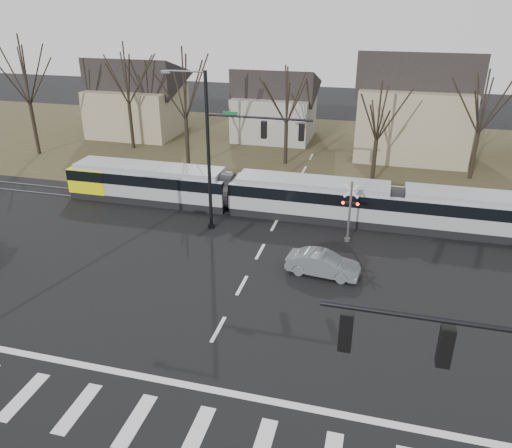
# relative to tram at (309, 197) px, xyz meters

# --- Properties ---
(ground) EXTENTS (140.00, 140.00, 0.00)m
(ground) POSITION_rel_tram_xyz_m (-2.00, -16.00, -1.50)
(ground) COLOR black
(grass_verge) EXTENTS (140.00, 28.00, 0.01)m
(grass_verge) POSITION_rel_tram_xyz_m (-2.00, 16.00, -1.49)
(grass_verge) COLOR #38331E
(grass_verge) RESTS_ON ground
(crosswalk) EXTENTS (27.00, 2.60, 0.01)m
(crosswalk) POSITION_rel_tram_xyz_m (-2.00, -20.00, -1.49)
(crosswalk) COLOR silver
(crosswalk) RESTS_ON ground
(stop_line) EXTENTS (28.00, 0.35, 0.01)m
(stop_line) POSITION_rel_tram_xyz_m (-2.00, -17.80, -1.49)
(stop_line) COLOR silver
(stop_line) RESTS_ON ground
(lane_dashes) EXTENTS (0.18, 30.00, 0.01)m
(lane_dashes) POSITION_rel_tram_xyz_m (-2.00, -0.00, -1.49)
(lane_dashes) COLOR silver
(lane_dashes) RESTS_ON ground
(rail_pair) EXTENTS (90.00, 1.52, 0.06)m
(rail_pair) POSITION_rel_tram_xyz_m (-2.00, -0.20, -1.47)
(rail_pair) COLOR #59595E
(rail_pair) RESTS_ON ground
(tram) EXTENTS (36.21, 2.69, 2.74)m
(tram) POSITION_rel_tram_xyz_m (0.00, 0.00, 0.00)
(tram) COLOR gray
(tram) RESTS_ON ground
(sedan) EXTENTS (2.27, 4.35, 1.33)m
(sedan) POSITION_rel_tram_xyz_m (2.04, -7.74, -0.83)
(sedan) COLOR slate
(sedan) RESTS_ON ground
(signal_pole_near_right) EXTENTS (6.72, 0.44, 8.00)m
(signal_pole_near_right) POSITION_rel_tram_xyz_m (8.12, -22.00, 3.67)
(signal_pole_near_right) COLOR black
(signal_pole_near_right) RESTS_ON ground
(signal_pole_far) EXTENTS (9.28, 0.44, 10.20)m
(signal_pole_far) POSITION_rel_tram_xyz_m (-4.40, -3.50, 4.20)
(signal_pole_far) COLOR black
(signal_pole_far) RESTS_ON ground
(rail_crossing_signal) EXTENTS (1.08, 0.36, 4.00)m
(rail_crossing_signal) POSITION_rel_tram_xyz_m (3.00, -3.21, 0.39)
(rail_crossing_signal) COLOR #59595B
(rail_crossing_signal) RESTS_ON ground
(tree_row) EXTENTS (59.20, 7.20, 10.00)m
(tree_row) POSITION_rel_tram_xyz_m (0.00, 10.00, 3.50)
(tree_row) COLOR black
(tree_row) RESTS_ON ground
(house_a) EXTENTS (9.72, 8.64, 8.60)m
(house_a) POSITION_rel_tram_xyz_m (-22.00, 18.00, 2.97)
(house_a) COLOR gray
(house_a) RESTS_ON ground
(house_b) EXTENTS (8.64, 7.56, 7.65)m
(house_b) POSITION_rel_tram_xyz_m (-7.00, 20.00, 2.47)
(house_b) COLOR gray
(house_b) RESTS_ON ground
(house_c) EXTENTS (10.80, 8.64, 10.10)m
(house_c) POSITION_rel_tram_xyz_m (7.00, 17.00, 3.74)
(house_c) COLOR gray
(house_c) RESTS_ON ground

